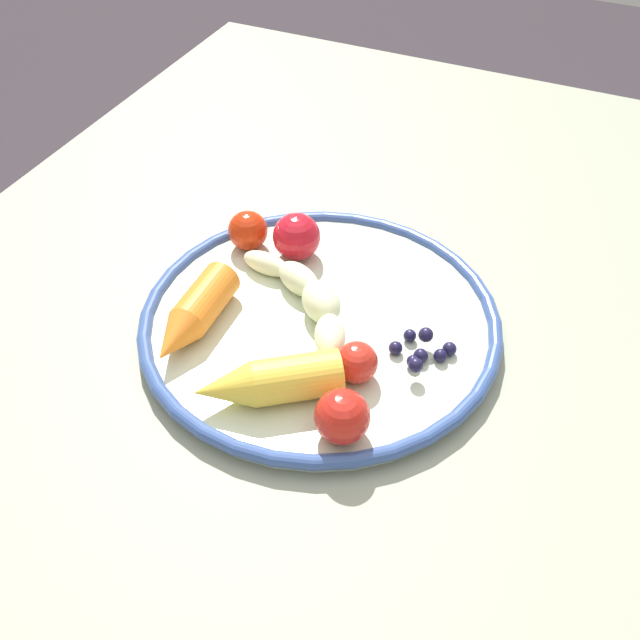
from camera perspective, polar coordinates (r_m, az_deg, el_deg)
The scene contains 10 objects.
dining_table at distance 0.71m, azimuth 0.27°, elevation -7.34°, with size 1.08×0.79×0.77m.
plate at distance 0.64m, azimuth 0.00°, elevation -0.19°, with size 0.30×0.30×0.02m.
banana at distance 0.63m, azimuth -0.72°, elevation 0.96°, with size 0.14×0.13×0.03m.
carrot_orange at distance 0.63m, azimuth -9.40°, elevation 0.30°, with size 0.11×0.04×0.03m.
carrot_yellow at distance 0.57m, azimuth -3.91°, elevation -4.61°, with size 0.09×0.11×0.04m.
blueberry_pile at distance 0.61m, azimuth 7.57°, elevation -2.19°, with size 0.05×0.05×0.02m.
tomato_near at distance 0.54m, azimuth 1.65°, elevation -7.17°, with size 0.04×0.04×0.04m, color red.
tomato_mid at distance 0.58m, azimuth 2.73°, elevation -3.15°, with size 0.03×0.03×0.03m, color red.
tomato_far at distance 0.71m, azimuth -5.36°, elevation 6.61°, with size 0.04×0.04×0.04m, color red.
tomato_extra at distance 0.69m, azimuth -1.75°, elevation 6.19°, with size 0.04×0.04×0.04m, color red.
Camera 1 is at (0.41, 0.18, 1.22)m, focal length 43.21 mm.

